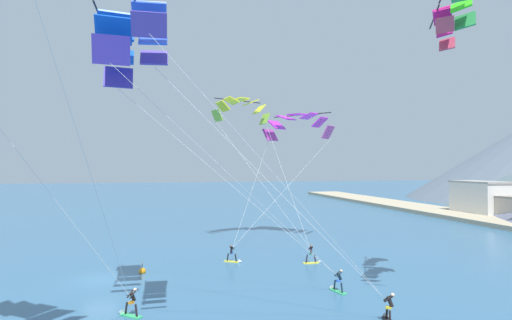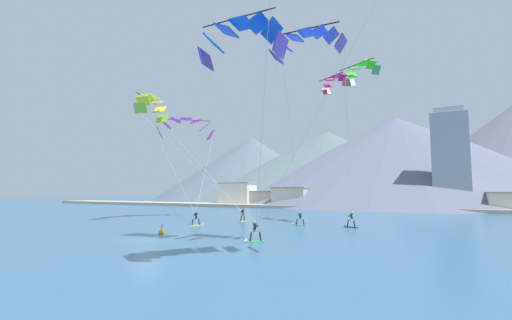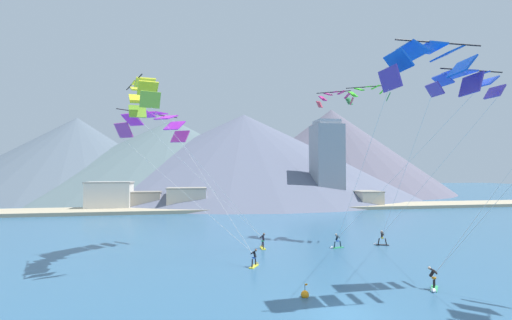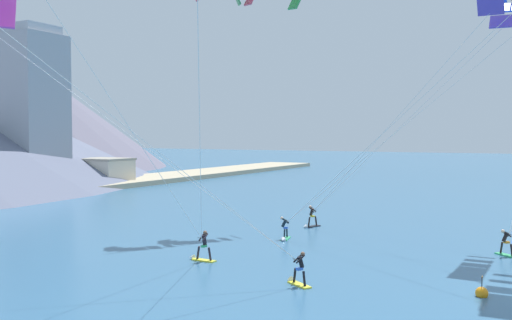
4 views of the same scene
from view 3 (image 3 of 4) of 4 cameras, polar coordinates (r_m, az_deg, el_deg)
ground_plane at (r=23.08m, az=14.08°, el=-23.61°), size 400.00×400.00×0.00m
kitesurfer_near_lead at (r=32.15m, az=-0.17°, el=-16.47°), size 1.24×1.70×1.68m
kitesurfer_near_trail at (r=43.20m, az=20.01°, el=-12.51°), size 1.77×0.95×1.73m
kitesurfer_mid_center at (r=40.21m, az=13.13°, el=-13.49°), size 1.79×0.80×1.62m
kitesurfer_far_left at (r=39.15m, az=1.10°, el=-13.70°), size 0.56×1.75×1.79m
kitesurfer_far_right at (r=29.19m, az=27.45°, el=-17.77°), size 1.44×1.58×1.66m
parafoil_kite_near_lead at (r=40.93m, az=-16.51°, el=5.99°), size 13.65×13.72×14.08m
parafoil_kite_near_trail at (r=32.55m, az=31.42°, el=11.02°), size 6.11×13.68×15.21m
parafoil_kite_mid_center at (r=28.12m, az=27.06°, el=14.05°), size 7.31×15.82×16.25m
parafoil_kite_far_left at (r=34.48m, az=-18.30°, el=10.37°), size 14.15×7.75×15.64m
parafoil_kite_distant_high_outer at (r=47.69m, az=18.10°, el=10.70°), size 5.27×4.58×2.31m
parafoil_kite_distant_low_drift at (r=47.63m, az=13.00°, el=10.24°), size 4.60×3.99×2.06m
race_marker_buoy at (r=25.24m, az=8.16°, el=-21.32°), size 0.56×0.56×1.02m
shoreline_strip at (r=76.22m, az=-3.46°, el=-8.05°), size 180.00×10.00×0.70m
shore_building_harbour_front at (r=80.77m, az=-3.42°, el=-6.45°), size 6.22×4.28×4.21m
shore_building_promenade_mid at (r=87.14m, az=17.99°, el=-6.15°), size 5.68×6.89×3.81m
shore_building_quay_east at (r=77.49m, az=-11.50°, el=-6.34°), size 8.60×5.41×4.93m
shore_building_quay_west at (r=81.18m, az=-17.88°, el=-6.41°), size 6.76×4.86×4.00m
shore_building_old_town at (r=81.54m, az=-23.22°, el=-5.53°), size 9.53×5.55×6.27m
highrise_tower at (r=87.72m, az=11.72°, el=-0.58°), size 7.00×7.00×21.39m
mountain_peak_west_ridge at (r=128.89m, az=-2.04°, el=0.98°), size 121.48×121.48×29.95m
mountain_peak_central_summit at (r=146.72m, az=12.47°, el=1.56°), size 91.31×91.31×34.44m
mountain_peak_east_shoulder at (r=137.54m, az=-27.76°, el=0.55°), size 85.08×85.08×27.69m
mountain_peak_far_spur at (r=133.36m, az=-13.75°, el=0.54°), size 108.97×108.97×28.07m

